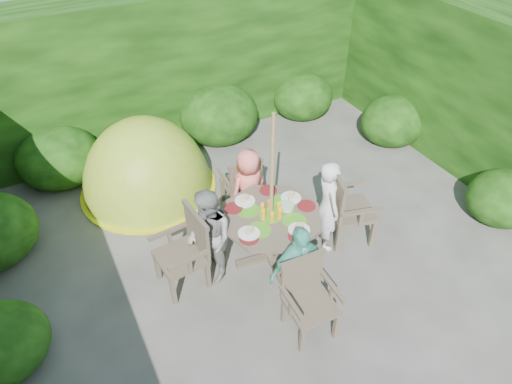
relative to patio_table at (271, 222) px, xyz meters
name	(u,v)px	position (x,y,z in m)	size (l,w,h in m)	color
ground	(283,266)	(0.07, -0.21, -0.64)	(60.00, 60.00, 0.00)	#484540
hedge_enclosure	(236,137)	(0.07, 1.12, 0.61)	(9.00, 9.00, 2.50)	black
patio_table	(271,222)	(0.00, 0.00, 0.00)	(1.46, 1.46, 0.92)	#443A2D
parasol_pole	(272,194)	(0.00, 0.00, 0.46)	(0.04, 0.04, 2.20)	olive
garden_chair_right	(345,206)	(1.08, -0.12, -0.08)	(0.71, 0.76, 1.06)	#443A2D
garden_chair_left	(186,250)	(-1.09, 0.15, -0.10)	(0.60, 0.66, 1.01)	#443A2D
garden_chair_back	(242,183)	(0.13, 1.09, -0.17)	(0.56, 0.51, 0.90)	#443A2D
garden_chair_front	(308,296)	(-0.14, -1.09, -0.15)	(0.58, 0.53, 0.93)	#443A2D
child_right	(328,206)	(0.79, -0.10, 0.03)	(0.49, 0.32, 1.35)	silver
child_left	(209,237)	(-0.80, 0.09, 0.02)	(0.65, 0.50, 1.33)	gray
child_back	(249,188)	(0.09, 0.79, -0.04)	(0.59, 0.39, 1.21)	#F67065
child_front	(297,269)	(-0.10, -0.79, -0.03)	(0.72, 0.30, 1.23)	#4FB9A1
dome_tent	(150,189)	(-1.00, 2.18, -0.64)	(2.36, 2.36, 2.42)	#94AF21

